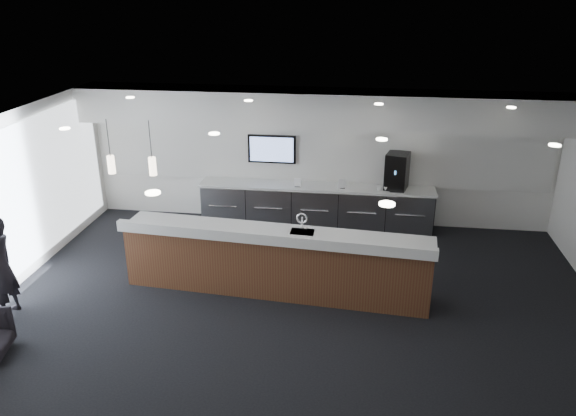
# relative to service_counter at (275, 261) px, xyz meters

# --- Properties ---
(ground) EXTENTS (10.00, 10.00, 0.00)m
(ground) POSITION_rel_service_counter_xyz_m (0.44, -0.74, -0.57)
(ground) COLOR black
(ground) RESTS_ON ground
(ceiling) EXTENTS (10.00, 8.00, 0.02)m
(ceiling) POSITION_rel_service_counter_xyz_m (0.44, -0.74, 2.43)
(ceiling) COLOR black
(ceiling) RESTS_ON back_wall
(back_wall) EXTENTS (10.00, 0.02, 3.00)m
(back_wall) POSITION_rel_service_counter_xyz_m (0.44, 3.26, 0.93)
(back_wall) COLOR white
(back_wall) RESTS_ON ground
(soffit_bulkhead) EXTENTS (10.00, 0.90, 0.70)m
(soffit_bulkhead) POSITION_rel_service_counter_xyz_m (0.44, 2.81, 2.08)
(soffit_bulkhead) COLOR silver
(soffit_bulkhead) RESTS_ON back_wall
(alcove_panel) EXTENTS (9.80, 0.06, 1.40)m
(alcove_panel) POSITION_rel_service_counter_xyz_m (0.44, 3.23, 1.03)
(alcove_panel) COLOR silver
(alcove_panel) RESTS_ON back_wall
(back_credenza) EXTENTS (5.06, 0.66, 0.95)m
(back_credenza) POSITION_rel_service_counter_xyz_m (0.44, 2.90, -0.10)
(back_credenza) COLOR gray
(back_credenza) RESTS_ON ground
(wall_tv) EXTENTS (1.05, 0.08, 0.62)m
(wall_tv) POSITION_rel_service_counter_xyz_m (-0.56, 3.16, 1.08)
(wall_tv) COLOR black
(wall_tv) RESTS_ON back_wall
(pendant_left) EXTENTS (0.12, 0.12, 0.30)m
(pendant_left) POSITION_rel_service_counter_xyz_m (-1.96, 0.06, 1.68)
(pendant_left) COLOR beige
(pendant_left) RESTS_ON ceiling
(pendant_right) EXTENTS (0.12, 0.12, 0.30)m
(pendant_right) POSITION_rel_service_counter_xyz_m (-2.66, 0.06, 1.68)
(pendant_right) COLOR beige
(pendant_right) RESTS_ON ceiling
(ceiling_can_lights) EXTENTS (7.00, 5.00, 0.02)m
(ceiling_can_lights) POSITION_rel_service_counter_xyz_m (0.44, -0.74, 2.40)
(ceiling_can_lights) COLOR white
(ceiling_can_lights) RESTS_ON ceiling
(service_counter) EXTENTS (5.34, 1.30, 1.49)m
(service_counter) POSITION_rel_service_counter_xyz_m (0.00, 0.00, 0.00)
(service_counter) COLOR #522A1B
(service_counter) RESTS_ON ground
(coffee_machine) EXTENTS (0.55, 0.62, 0.77)m
(coffee_machine) POSITION_rel_service_counter_xyz_m (2.13, 2.95, 0.76)
(coffee_machine) COLOR black
(coffee_machine) RESTS_ON back_credenza
(info_sign_left) EXTENTS (0.14, 0.03, 0.19)m
(info_sign_left) POSITION_rel_service_counter_xyz_m (0.05, 2.77, 0.47)
(info_sign_left) COLOR white
(info_sign_left) RESTS_ON back_credenza
(info_sign_right) EXTENTS (0.16, 0.07, 0.21)m
(info_sign_right) POSITION_rel_service_counter_xyz_m (0.99, 2.80, 0.48)
(info_sign_right) COLOR white
(info_sign_right) RESTS_ON back_credenza
(lounge_guest) EXTENTS (0.41, 0.62, 1.69)m
(lounge_guest) POSITION_rel_service_counter_xyz_m (-4.16, -1.33, 0.27)
(lounge_guest) COLOR black
(lounge_guest) RESTS_ON ground
(cup_0) EXTENTS (0.10, 0.10, 0.09)m
(cup_0) POSITION_rel_service_counter_xyz_m (2.20, 2.78, 0.42)
(cup_0) COLOR white
(cup_0) RESTS_ON back_credenza
(cup_1) EXTENTS (0.14, 0.14, 0.09)m
(cup_1) POSITION_rel_service_counter_xyz_m (2.06, 2.78, 0.42)
(cup_1) COLOR white
(cup_1) RESTS_ON back_credenza
(cup_2) EXTENTS (0.12, 0.12, 0.09)m
(cup_2) POSITION_rel_service_counter_xyz_m (1.92, 2.78, 0.42)
(cup_2) COLOR white
(cup_2) RESTS_ON back_credenza
(cup_3) EXTENTS (0.13, 0.13, 0.09)m
(cup_3) POSITION_rel_service_counter_xyz_m (1.78, 2.78, 0.42)
(cup_3) COLOR white
(cup_3) RESTS_ON back_credenza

